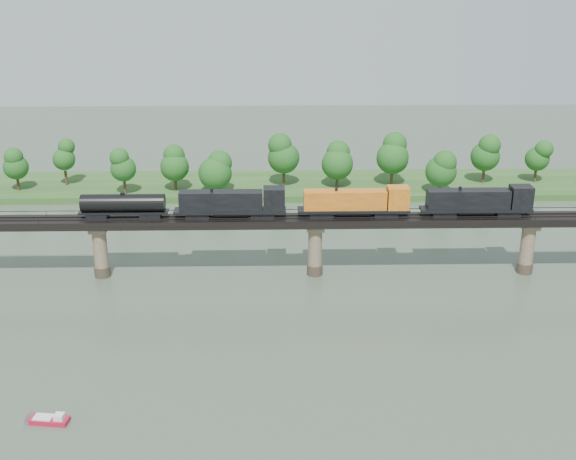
{
  "coord_description": "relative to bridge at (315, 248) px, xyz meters",
  "views": [
    {
      "loc": [
        -7.76,
        -94.96,
        55.77
      ],
      "look_at": [
        -5.07,
        30.0,
        9.0
      ],
      "focal_mm": 45.0,
      "sensor_mm": 36.0,
      "label": 1
    }
  ],
  "objects": [
    {
      "name": "far_treeline",
      "position": [
        -8.21,
        50.52,
        3.37
      ],
      "size": [
        289.06,
        17.54,
        13.6
      ],
      "color": "#382619",
      "rests_on": "far_bank"
    },
    {
      "name": "freight_train",
      "position": [
        -0.41,
        -0.0,
        8.77
      ],
      "size": [
        82.96,
        3.23,
        5.71
      ],
      "color": "black",
      "rests_on": "bridge"
    },
    {
      "name": "bridge_superstructure",
      "position": [
        0.0,
        0.0,
        6.33
      ],
      "size": [
        220.0,
        4.9,
        0.75
      ],
      "color": "black",
      "rests_on": "bridge"
    },
    {
      "name": "ground",
      "position": [
        0.0,
        -30.0,
        -5.46
      ],
      "size": [
        400.0,
        400.0,
        0.0
      ],
      "primitive_type": "plane",
      "color": "#394839",
      "rests_on": "ground"
    },
    {
      "name": "motorboat",
      "position": [
        -36.69,
        -46.13,
        -4.98
      ],
      "size": [
        5.16,
        2.44,
        1.39
      ],
      "rotation": [
        0.0,
        0.0,
        -0.14
      ],
      "color": "#AE132D",
      "rests_on": "ground"
    },
    {
      "name": "bridge",
      "position": [
        0.0,
        0.0,
        0.0
      ],
      "size": [
        236.0,
        30.0,
        11.5
      ],
      "color": "#473A2D",
      "rests_on": "ground"
    },
    {
      "name": "far_bank",
      "position": [
        0.0,
        55.0,
        -4.66
      ],
      "size": [
        300.0,
        24.0,
        1.6
      ],
      "primitive_type": "cube",
      "color": "#2A5020",
      "rests_on": "ground"
    }
  ]
}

